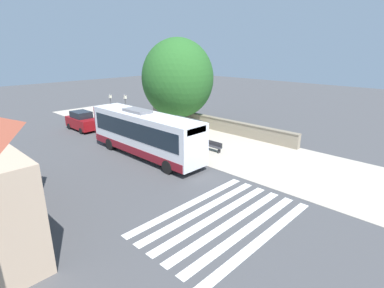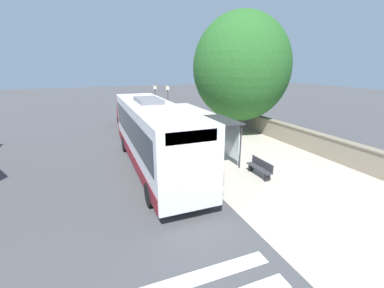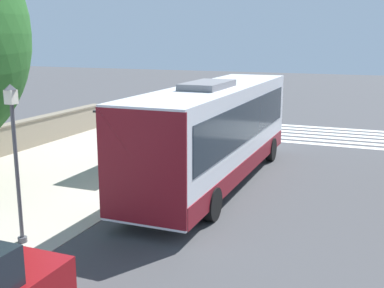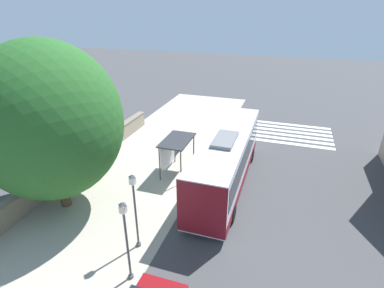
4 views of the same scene
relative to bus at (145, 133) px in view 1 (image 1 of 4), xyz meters
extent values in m
plane|color=#424244|center=(-1.85, -1.66, -1.96)|extent=(120.00, 120.00, 0.00)
cube|color=#ADA393|center=(-6.35, -1.66, -1.95)|extent=(9.00, 44.00, 0.02)
cube|color=silver|center=(3.15, 8.25, -1.96)|extent=(9.00, 0.50, 0.01)
cube|color=silver|center=(3.15, 9.20, -1.96)|extent=(9.00, 0.50, 0.01)
cube|color=silver|center=(3.15, 10.15, -1.96)|extent=(9.00, 0.50, 0.01)
cube|color=silver|center=(3.15, 11.10, -1.96)|extent=(9.00, 0.50, 0.01)
cube|color=silver|center=(3.15, 12.05, -1.96)|extent=(9.00, 0.50, 0.01)
cube|color=silver|center=(3.15, 13.00, -1.96)|extent=(9.00, 0.50, 0.01)
cube|color=gray|center=(-10.40, -1.66, -1.31)|extent=(0.50, 20.00, 1.30)
cube|color=#776C5B|center=(-10.40, -1.66, -0.62)|extent=(0.60, 20.00, 0.08)
cube|color=silver|center=(0.00, 0.02, 0.05)|extent=(2.47, 11.54, 3.13)
cube|color=black|center=(0.00, 0.02, 0.46)|extent=(2.51, 10.61, 1.38)
cube|color=maroon|center=(0.00, 0.02, -1.20)|extent=(2.51, 11.30, 0.63)
cube|color=maroon|center=(0.00, -5.72, 0.05)|extent=(2.51, 0.06, 3.00)
cube|color=black|center=(0.00, 5.75, 1.30)|extent=(1.85, 0.08, 0.44)
cube|color=slate|center=(0.00, -0.85, 1.73)|extent=(1.24, 2.54, 0.22)
cylinder|color=black|center=(-1.16, 4.05, -1.46)|extent=(0.30, 1.00, 1.00)
cylinder|color=black|center=(1.16, 4.05, -1.46)|extent=(0.30, 1.00, 1.00)
cylinder|color=black|center=(-1.16, -3.56, -1.46)|extent=(0.30, 1.00, 1.00)
cylinder|color=black|center=(1.16, -3.56, -1.46)|extent=(0.30, 1.00, 1.00)
cylinder|color=#2D2D33|center=(-2.86, -0.83, -0.71)|extent=(0.08, 0.08, 2.51)
cylinder|color=#2D2D33|center=(-2.86, 1.93, -0.71)|extent=(0.08, 0.08, 2.51)
cylinder|color=#2D2D33|center=(-4.39, -0.83, -0.71)|extent=(0.08, 0.08, 2.51)
cylinder|color=#2D2D33|center=(-4.39, 1.93, -0.71)|extent=(0.08, 0.08, 2.51)
cube|color=#2D2D33|center=(-3.62, 0.55, 0.59)|extent=(1.83, 3.06, 0.08)
cube|color=silver|center=(-4.37, 0.55, -0.58)|extent=(0.03, 2.48, 2.00)
cylinder|color=#2D3347|center=(-1.65, 4.86, -1.57)|extent=(0.12, 0.12, 0.78)
cylinder|color=#2D3347|center=(-1.49, 4.86, -1.57)|extent=(0.12, 0.12, 0.78)
cube|color=gray|center=(-1.57, 4.86, -0.87)|extent=(0.34, 0.22, 0.63)
sphere|color=tan|center=(-1.57, 4.86, -0.45)|extent=(0.21, 0.21, 0.21)
cube|color=#333338|center=(-4.74, 3.25, -1.51)|extent=(0.40, 1.74, 0.06)
cube|color=#333338|center=(-4.91, 3.25, -1.28)|extent=(0.04, 1.74, 0.40)
cube|color=black|center=(-4.74, 2.55, -1.73)|extent=(0.32, 0.06, 0.45)
cube|color=black|center=(-4.74, 3.94, -1.73)|extent=(0.32, 0.06, 0.45)
cylinder|color=#4C4C51|center=(-2.90, -6.92, -1.88)|extent=(0.24, 0.24, 0.16)
cylinder|color=#4C4C51|center=(-2.90, -6.92, -0.13)|extent=(0.10, 0.10, 3.65)
cube|color=silver|center=(-2.90, -6.92, 1.87)|extent=(0.24, 0.24, 0.35)
pyramid|color=#4C4C51|center=(-2.90, -6.92, 2.11)|extent=(0.28, 0.28, 0.14)
cylinder|color=#4C4C51|center=(-2.32, -8.78, -1.88)|extent=(0.24, 0.24, 0.16)
cylinder|color=#4C4C51|center=(-2.32, -8.78, -0.17)|extent=(0.10, 0.10, 3.57)
cube|color=silver|center=(-2.32, -8.78, 1.79)|extent=(0.24, 0.24, 0.35)
pyramid|color=#4C4C51|center=(-2.32, -8.78, 2.03)|extent=(0.28, 0.28, 0.14)
cylinder|color=brown|center=(-8.64, -5.21, -0.35)|extent=(0.60, 0.60, 3.23)
ellipsoid|color=#265B23|center=(-8.64, -5.21, 3.41)|extent=(7.79, 7.79, 8.57)
cube|color=maroon|center=(-0.34, -11.57, -1.14)|extent=(1.88, 4.28, 1.09)
cube|color=black|center=(-0.34, -11.67, -0.26)|extent=(1.60, 2.23, 0.68)
cylinder|color=black|center=(-1.23, -10.17, -1.64)|extent=(0.22, 0.64, 0.64)
cylinder|color=black|center=(0.55, -10.17, -1.64)|extent=(0.22, 0.64, 0.64)
cylinder|color=black|center=(-1.23, -12.96, -1.64)|extent=(0.22, 0.64, 0.64)
cylinder|color=black|center=(0.55, -12.96, -1.64)|extent=(0.22, 0.64, 0.64)
camera|label=1|loc=(14.08, 18.96, 6.57)|focal=28.00mm
camera|label=2|loc=(3.03, 13.41, 3.58)|focal=24.00mm
camera|label=3|loc=(5.60, -16.13, 3.27)|focal=45.00mm
camera|label=4|loc=(3.24, -17.00, 9.03)|focal=28.00mm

